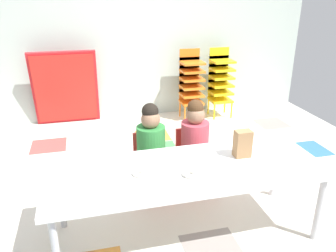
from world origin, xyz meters
TOP-DOWN VIEW (x-y plane):
  - ground_plane at (-0.00, -0.00)m, footprint 5.25×4.52m
  - back_wall at (0.00, 2.26)m, footprint 5.25×0.10m
  - craft_table at (-0.14, -0.65)m, footprint 2.09×0.76m
  - seated_child_near_camera at (-0.30, -0.04)m, footprint 0.32×0.31m
  - seated_child_middle_seat at (0.12, -0.04)m, footprint 0.32×0.31m
  - kid_chair_orange_stack at (0.70, 1.89)m, footprint 0.32×0.30m
  - kid_chair_yellow_stack at (1.17, 1.89)m, footprint 0.32×0.30m
  - folded_activity_table at (-1.10, 2.06)m, footprint 0.90×0.29m
  - paper_bag_brown at (0.34, -0.58)m, footprint 0.13×0.09m
  - paper_plate_near_edge at (-0.51, -0.68)m, footprint 0.18×0.18m
  - donut_powdered_on_plate at (-0.51, -0.68)m, footprint 0.10×0.10m
  - donut_powdered_loose at (-0.16, -0.76)m, footprint 0.11×0.11m

SIDE VIEW (x-z plane):
  - ground_plane at x=0.00m, z-range -0.02..0.00m
  - folded_activity_table at x=-1.10m, z-range -0.01..1.08m
  - craft_table at x=-0.14m, z-range 0.25..0.85m
  - seated_child_near_camera at x=-0.30m, z-range 0.10..1.01m
  - seated_child_middle_seat at x=0.12m, z-range 0.10..1.01m
  - kid_chair_orange_stack at x=0.70m, z-range 0.06..1.10m
  - kid_chair_yellow_stack at x=1.17m, z-range 0.06..1.10m
  - paper_plate_near_edge at x=-0.51m, z-range 0.60..0.60m
  - donut_powdered_loose at x=-0.16m, z-range 0.60..0.63m
  - donut_powdered_on_plate at x=-0.51m, z-range 0.60..0.63m
  - paper_bag_brown at x=0.34m, z-range 0.60..0.82m
  - back_wall at x=0.00m, z-range 0.00..2.47m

